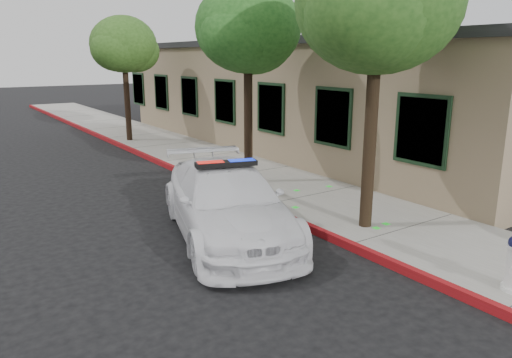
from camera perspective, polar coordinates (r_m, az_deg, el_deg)
The scene contains 8 objects.
ground at distance 9.51m, azimuth 11.12°, elevation -8.38°, with size 120.00×120.00×0.00m, color black.
sidewalk at distance 12.59m, azimuth 6.61°, elevation -2.19°, with size 3.20×60.00×0.15m, color gray.
red_curb at distance 11.67m, azimuth 0.86°, elevation -3.39°, with size 0.14×60.00×0.16m, color maroon.
clapboard_building at distance 20.00m, azimuth 6.62°, elevation 9.89°, with size 7.30×20.89×4.24m.
police_car at distance 9.85m, azimuth -3.47°, elevation -2.73°, with size 3.49×5.51×1.61m.
street_tree_near at distance 9.97m, azimuth 14.26°, elevation 18.81°, with size 3.40×3.17×5.81m.
street_tree_mid at distance 13.43m, azimuth -1.00°, elevation 16.93°, with size 2.96×2.86×5.43m.
street_tree_far at distance 21.16m, azimuth -15.26°, elevation 14.79°, with size 2.92×2.70×5.11m.
Camera 1 is at (-6.35, -6.09, 3.62)m, focal length 33.85 mm.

